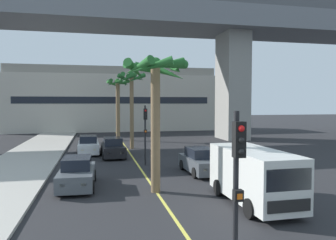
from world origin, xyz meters
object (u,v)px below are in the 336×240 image
(traffic_light_median_far, at_px, (145,127))
(car_queue_fourth, at_px, (77,174))
(car_queue_front, at_px, (88,145))
(delivery_van, at_px, (254,175))
(palm_tree_near_median, at_px, (118,94))
(car_queue_second, at_px, (113,148))
(car_queue_third, at_px, (200,162))
(traffic_light_median_near, at_px, (237,180))
(palm_tree_far_median, at_px, (132,88))
(palm_tree_mid_median, at_px, (156,84))

(traffic_light_median_far, bearing_deg, car_queue_fourth, -130.13)
(car_queue_front, bearing_deg, car_queue_fourth, -91.67)
(delivery_van, bearing_deg, car_queue_fourth, 148.99)
(palm_tree_near_median, bearing_deg, car_queue_second, -95.95)
(car_queue_second, height_order, car_queue_third, same)
(traffic_light_median_near, bearing_deg, car_queue_third, 75.14)
(traffic_light_median_near, height_order, palm_tree_far_median, palm_tree_far_median)
(car_queue_second, relative_size, car_queue_third, 1.00)
(delivery_van, xyz_separation_m, palm_tree_far_median, (-3.26, 18.22, 4.49))
(palm_tree_mid_median, bearing_deg, car_queue_second, 97.86)
(traffic_light_median_near, relative_size, palm_tree_mid_median, 0.64)
(car_queue_fourth, xyz_separation_m, palm_tree_mid_median, (3.82, -1.73, 4.57))
(car_queue_second, distance_m, car_queue_third, 8.84)
(palm_tree_near_median, xyz_separation_m, palm_tree_far_median, (0.78, -7.36, 0.36))
(traffic_light_median_far, bearing_deg, delivery_van, -71.56)
(palm_tree_mid_median, bearing_deg, traffic_light_median_near, -89.38)
(car_queue_front, height_order, car_queue_third, same)
(car_queue_front, relative_size, palm_tree_mid_median, 0.63)
(car_queue_fourth, relative_size, traffic_light_median_far, 0.99)
(car_queue_second, distance_m, traffic_light_median_far, 4.97)
(car_queue_second, distance_m, palm_tree_far_median, 7.02)
(car_queue_fourth, bearing_deg, delivery_van, -31.01)
(traffic_light_median_far, height_order, palm_tree_far_median, palm_tree_far_median)
(palm_tree_mid_median, bearing_deg, delivery_van, -36.89)
(car_queue_second, height_order, palm_tree_far_median, palm_tree_far_median)
(palm_tree_near_median, bearing_deg, delivery_van, -81.03)
(car_queue_fourth, bearing_deg, palm_tree_far_median, 72.48)
(delivery_van, distance_m, palm_tree_near_median, 26.22)
(car_queue_front, bearing_deg, palm_tree_mid_median, -75.09)
(car_queue_front, relative_size, car_queue_third, 1.00)
(traffic_light_median_near, bearing_deg, delivery_van, 59.97)
(car_queue_fourth, relative_size, palm_tree_far_median, 0.57)
(delivery_van, xyz_separation_m, palm_tree_mid_median, (-3.75, 2.82, 4.00))
(car_queue_front, relative_size, traffic_light_median_near, 0.99)
(car_queue_third, xyz_separation_m, palm_tree_near_median, (-3.79, 19.08, 4.69))
(traffic_light_median_near, distance_m, palm_tree_far_median, 24.74)
(palm_tree_mid_median, bearing_deg, palm_tree_far_median, 88.16)
(car_queue_third, bearing_deg, palm_tree_near_median, 101.23)
(car_queue_front, relative_size, traffic_light_median_far, 0.99)
(traffic_light_median_near, xyz_separation_m, palm_tree_far_median, (0.39, 24.54, 3.06))
(palm_tree_mid_median, bearing_deg, traffic_light_median_far, 85.68)
(car_queue_fourth, xyz_separation_m, traffic_light_median_far, (4.34, 5.15, 1.99))
(delivery_van, relative_size, palm_tree_far_median, 0.72)
(car_queue_second, distance_m, palm_tree_near_median, 12.76)
(traffic_light_median_far, distance_m, palm_tree_mid_median, 7.37)
(car_queue_third, relative_size, palm_tree_far_median, 0.57)
(palm_tree_near_median, relative_size, palm_tree_mid_median, 1.10)
(car_queue_second, xyz_separation_m, palm_tree_near_median, (1.23, 11.80, 4.69))
(palm_tree_mid_median, distance_m, palm_tree_far_median, 15.42)
(car_queue_second, relative_size, palm_tree_mid_median, 0.63)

